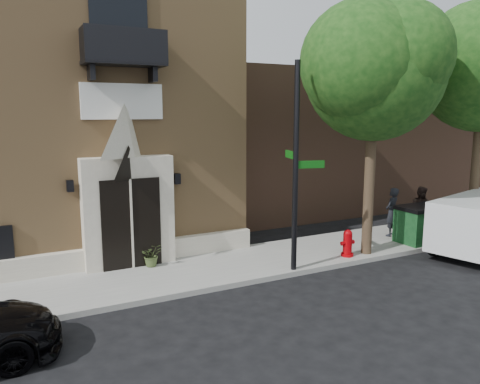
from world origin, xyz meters
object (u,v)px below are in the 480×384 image
(street_sign, at_px, (296,167))
(pedestrian_far, at_px, (420,209))
(dumpster, at_px, (424,223))
(fire_hydrant, at_px, (347,243))
(pedestrian_near, at_px, (392,212))

(street_sign, relative_size, pedestrian_far, 3.37)
(street_sign, height_order, dumpster, street_sign)
(dumpster, bearing_deg, pedestrian_far, 47.72)
(fire_hydrant, relative_size, pedestrian_far, 0.49)
(pedestrian_far, bearing_deg, fire_hydrant, 90.44)
(fire_hydrant, distance_m, dumpster, 3.51)
(street_sign, bearing_deg, pedestrian_far, 26.33)
(dumpster, relative_size, pedestrian_far, 1.13)
(pedestrian_far, bearing_deg, street_sign, 87.98)
(pedestrian_near, bearing_deg, dumpster, 92.53)
(fire_hydrant, xyz_separation_m, pedestrian_far, (4.40, 1.15, 0.45))
(pedestrian_far, bearing_deg, pedestrian_near, 73.66)
(street_sign, bearing_deg, fire_hydrant, 21.18)
(street_sign, height_order, fire_hydrant, street_sign)
(pedestrian_near, bearing_deg, pedestrian_far, 156.27)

